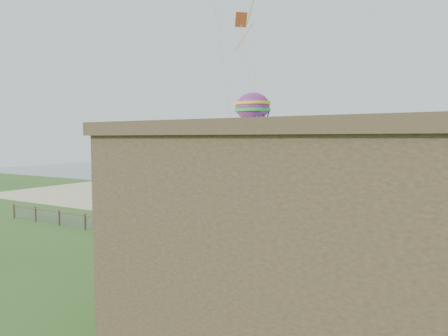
{
  "coord_description": "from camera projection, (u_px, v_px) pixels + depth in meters",
  "views": [
    {
      "loc": [
        15.16,
        -14.48,
        6.9
      ],
      "look_at": [
        2.06,
        8.0,
        5.0
      ],
      "focal_mm": 32.0,
      "sensor_mm": 36.0,
      "label": 1
    }
  ],
  "objects": [
    {
      "name": "picnic_table",
      "position": [
        189.0,
        254.0,
        22.47
      ],
      "size": [
        2.32,
        1.97,
        0.85
      ],
      "primitive_type": null,
      "rotation": [
        0.0,
        0.0,
        -0.25
      ],
      "color": "brown",
      "rests_on": "ground"
    },
    {
      "name": "motel",
      "position": [
        375.0,
        244.0,
        12.95
      ],
      "size": [
        15.0,
        10.0,
        7.0
      ],
      "primitive_type": "cube",
      "color": "#433323",
      "rests_on": "ground"
    },
    {
      "name": "kite_red",
      "position": [
        241.0,
        29.0,
        32.94
      ],
      "size": [
        2.05,
        2.11,
        2.73
      ],
      "primitive_type": null,
      "rotation": [
        0.44,
        0.0,
        0.7
      ],
      "color": "#EA5C29"
    },
    {
      "name": "ocean",
      "position": [
        365.0,
        174.0,
        77.46
      ],
      "size": [
        160.0,
        68.0,
        0.02
      ],
      "primitive_type": "cube",
      "color": "slate",
      "rests_on": "ground"
    },
    {
      "name": "motel_deck",
      "position": [
        396.0,
        284.0,
        18.35
      ],
      "size": [
        15.0,
        2.0,
        0.5
      ],
      "primitive_type": "cube",
      "color": "brown",
      "rests_on": "ground"
    },
    {
      "name": "octopus_kite",
      "position": [
        252.0,
        127.0,
        34.79
      ],
      "size": [
        3.87,
        3.18,
        6.91
      ],
      "primitive_type": null,
      "rotation": [
        0.0,
        0.0,
        0.27
      ],
      "color": "red"
    },
    {
      "name": "ground",
      "position": [
        112.0,
        273.0,
        20.6
      ],
      "size": [
        160.0,
        160.0,
        0.0
      ],
      "primitive_type": "plane",
      "color": "#315D20",
      "rests_on": "ground"
    },
    {
      "name": "sand_beach",
      "position": [
        277.0,
        209.0,
        39.55
      ],
      "size": [
        72.0,
        20.0,
        0.02
      ],
      "primitive_type": "cube",
      "color": "#C9BD91",
      "rests_on": "ground"
    },
    {
      "name": "chainlink_fence",
      "position": [
        181.0,
        237.0,
        25.72
      ],
      "size": [
        36.2,
        0.2,
        1.25
      ],
      "primitive_type": null,
      "color": "#493729",
      "rests_on": "ground"
    }
  ]
}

